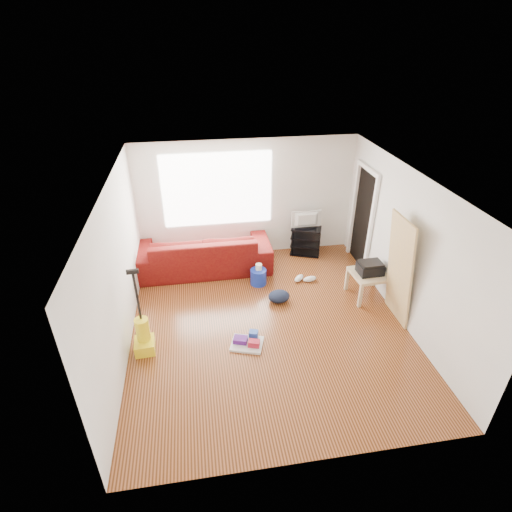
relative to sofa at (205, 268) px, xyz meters
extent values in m
cube|color=#40200B|center=(0.97, -1.95, 0.00)|extent=(4.50, 5.00, 0.01)
cube|color=silver|center=(0.97, -1.95, 2.50)|extent=(4.50, 5.00, 0.01)
cube|color=silver|center=(0.97, 0.55, 1.25)|extent=(4.50, 0.01, 2.50)
cube|color=silver|center=(0.97, -4.45, 1.25)|extent=(4.50, 0.01, 2.50)
cube|color=silver|center=(-1.28, -1.95, 1.25)|extent=(0.01, 5.00, 2.50)
cube|color=silver|center=(3.22, -1.95, 1.25)|extent=(0.01, 5.00, 2.50)
cube|color=white|center=(0.37, 0.53, 1.50)|extent=(2.20, 0.01, 1.50)
cube|color=white|center=(3.18, -0.70, 1.00)|extent=(0.06, 0.08, 2.00)
cube|color=white|center=(3.18, 0.20, 1.00)|extent=(0.06, 0.08, 2.00)
cube|color=white|center=(3.18, -0.25, 2.04)|extent=(0.06, 0.98, 0.08)
cube|color=black|center=(3.22, -0.25, 1.00)|extent=(0.01, 0.86, 1.98)
imported|color=#4B0308|center=(0.00, 0.00, 0.00)|extent=(2.71, 1.06, 0.79)
cube|color=black|center=(2.21, 0.27, 0.03)|extent=(0.72, 0.56, 0.02)
cube|color=black|center=(2.21, 0.27, 0.22)|extent=(0.72, 0.56, 0.02)
cube|color=black|center=(2.21, 0.27, 0.42)|extent=(0.72, 0.56, 0.02)
cube|color=black|center=(2.21, 0.27, 0.62)|extent=(0.72, 0.56, 0.02)
cylinder|color=black|center=(1.89, 0.23, 0.32)|extent=(0.02, 0.02, 0.63)
cylinder|color=black|center=(2.00, 0.51, 0.32)|extent=(0.02, 0.02, 0.63)
cylinder|color=black|center=(2.43, 0.03, 0.32)|extent=(0.02, 0.02, 0.63)
cylinder|color=black|center=(2.53, 0.31, 0.32)|extent=(0.02, 0.02, 0.63)
imported|color=black|center=(2.21, 0.27, 0.82)|extent=(0.64, 0.08, 0.37)
cube|color=tan|center=(2.92, -1.44, 0.47)|extent=(0.66, 0.66, 0.06)
cube|color=tan|center=(2.67, -1.74, 0.22)|extent=(0.06, 0.06, 0.44)
cube|color=tan|center=(2.62, -1.19, 0.22)|extent=(0.06, 0.06, 0.44)
cube|color=tan|center=(3.22, -1.69, 0.22)|extent=(0.06, 0.06, 0.44)
cube|color=tan|center=(3.18, -1.14, 0.22)|extent=(0.06, 0.06, 0.44)
cube|color=black|center=(2.92, -1.44, 0.59)|extent=(0.44, 0.34, 0.18)
cube|color=black|center=(2.92, -1.44, 0.71)|extent=(0.40, 0.30, 0.04)
cylinder|color=#1731B2|center=(1.01, -0.73, 0.00)|extent=(0.36, 0.36, 0.31)
cylinder|color=white|center=(1.02, -0.71, 0.21)|extent=(0.13, 0.13, 0.11)
cube|color=silver|center=(0.55, -2.40, 0.02)|extent=(0.59, 0.52, 0.04)
cube|color=#A91B32|center=(0.65, -2.48, 0.09)|extent=(0.20, 0.17, 0.10)
cube|color=#4E167A|center=(0.45, -2.36, 0.08)|extent=(0.25, 0.22, 0.08)
cube|color=#254BB3|center=(0.67, -2.31, 0.11)|extent=(0.17, 0.15, 0.14)
ellipsoid|color=black|center=(1.28, -1.36, 0.00)|extent=(0.41, 0.34, 0.22)
ellipsoid|color=white|center=(1.82, -0.75, 0.06)|extent=(0.28, 0.28, 0.11)
ellipsoid|color=white|center=(2.02, -0.82, 0.06)|extent=(0.29, 0.16, 0.11)
cube|color=yellow|center=(-1.03, -2.27, 0.10)|extent=(0.32, 0.36, 0.19)
cylinder|color=yellow|center=(-1.03, -2.22, 0.38)|extent=(0.21, 0.21, 0.37)
cylinder|color=black|center=(-1.03, -2.19, 0.96)|extent=(0.04, 0.04, 0.80)
cube|color=black|center=(-1.03, -2.19, 1.39)|extent=(0.17, 0.05, 0.06)
cube|color=tan|center=(3.10, -2.08, 0.00)|extent=(0.23, 0.75, 1.87)
camera|label=1|loc=(-0.07, -7.11, 4.38)|focal=28.00mm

